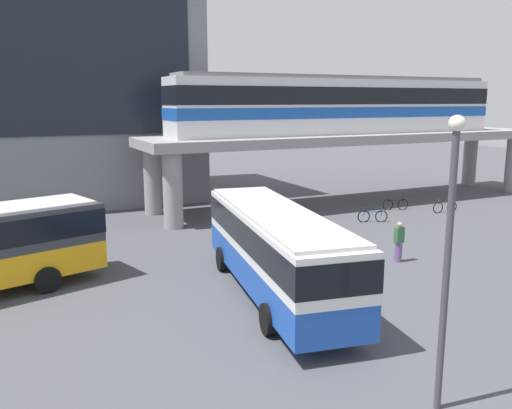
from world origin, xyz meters
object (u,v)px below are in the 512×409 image
Objects in this scene: pedestrian_at_kerb at (399,243)px; bicycle_blue at (373,216)px; pedestrian_walking_across at (236,221)px; bus_main at (276,244)px; bicycle_brown at (445,207)px; train at (341,104)px; bicycle_black at (395,204)px.

bicycle_blue is at bearing 60.21° from pedestrian_at_kerb.
pedestrian_at_kerb is (4.57, -7.57, 0.12)m from pedestrian_walking_across.
bicycle_brown is (16.78, 8.43, -1.63)m from bus_main.
bicycle_brown is 0.98× the size of pedestrian_at_kerb.
train is 7.65m from bicycle_black.
bicycle_black is (2.01, -3.61, -6.44)m from train.
bicycle_blue is 7.91m from pedestrian_at_kerb.
pedestrian_at_kerb is at bearing -129.61° from bicycle_black.
pedestrian_walking_across is at bearing -153.01° from train.
bicycle_blue is 0.92× the size of pedestrian_at_kerb.
bicycle_blue is 1.05× the size of pedestrian_walking_across.
bicycle_brown is 1.13× the size of pedestrian_walking_across.
bicycle_black and bicycle_blue have the same top height.
bicycle_brown is (4.31, -5.66, -6.44)m from train.
bus_main is 6.79× the size of bicycle_blue.
train reaches higher than bicycle_brown.
bus_main is at bearing -104.87° from pedestrian_walking_across.
bicycle_blue is at bearing -105.26° from train.
bicycle_black is at bearing 50.39° from pedestrian_at_kerb.
bicycle_brown is 3.08m from bicycle_black.
train is 15.07m from pedestrian_at_kerb.
bicycle_brown and bicycle_black have the same top height.
bicycle_brown is at bearing 35.62° from pedestrian_at_kerb.
bicycle_brown is at bearing -2.10° from pedestrian_walking_across.
train reaches higher than bicycle_black.
bicycle_black is at bearing 138.10° from bicycle_brown.
pedestrian_at_kerb reaches higher than bicycle_brown.
pedestrian_at_kerb is at bearing -58.89° from pedestrian_walking_across.
bicycle_brown is 1.07× the size of bicycle_blue.
pedestrian_walking_across is at bearing 175.18° from bicycle_blue.
pedestrian_walking_across is at bearing 177.90° from bicycle_brown.
bus_main is 13.74m from bicycle_blue.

